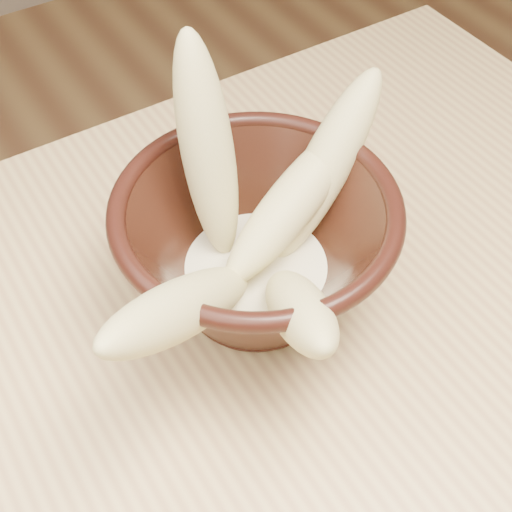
{
  "coord_description": "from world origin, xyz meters",
  "views": [
    {
      "loc": [
        -0.02,
        -0.18,
        1.22
      ],
      "look_at": [
        0.17,
        0.12,
        0.81
      ],
      "focal_mm": 50.0,
      "sensor_mm": 36.0,
      "label": 1
    }
  ],
  "objects": [
    {
      "name": "banana_across",
      "position": [
        0.21,
        0.13,
        0.84
      ],
      "size": [
        0.17,
        0.09,
        0.09
      ],
      "primitive_type": "ellipsoid",
      "rotation": [
        1.27,
        0.0,
        1.9
      ],
      "color": "#CCC478",
      "rests_on": "bowl"
    },
    {
      "name": "banana_right",
      "position": [
        0.25,
        0.14,
        0.85
      ],
      "size": [
        0.15,
        0.09,
        0.14
      ],
      "primitive_type": "ellipsoid",
      "rotation": [
        0.82,
        0.0,
        1.9
      ],
      "color": "#CCC478",
      "rests_on": "bowl"
    },
    {
      "name": "banana_upright",
      "position": [
        0.16,
        0.17,
        0.88
      ],
      "size": [
        0.05,
        0.1,
        0.18
      ],
      "primitive_type": "ellipsoid",
      "rotation": [
        0.32,
        0.0,
        2.98
      ],
      "color": "#CCC478",
      "rests_on": "bowl"
    },
    {
      "name": "bowl",
      "position": [
        0.17,
        0.12,
        0.82
      ],
      "size": [
        0.21,
        0.21,
        0.12
      ],
      "rotation": [
        0.0,
        0.0,
        0.4
      ],
      "color": "black",
      "rests_on": "table"
    },
    {
      "name": "milk_puddle",
      "position": [
        0.17,
        0.12,
        0.79
      ],
      "size": [
        0.12,
        0.12,
        0.02
      ],
      "primitive_type": "cylinder",
      "color": "beige",
      "rests_on": "bowl"
    },
    {
      "name": "banana_front",
      "position": [
        0.16,
        0.04,
        0.83
      ],
      "size": [
        0.09,
        0.15,
        0.11
      ],
      "primitive_type": "ellipsoid",
      "rotation": [
        0.97,
        0.0,
        -0.37
      ],
      "color": "#CCC478",
      "rests_on": "bowl"
    },
    {
      "name": "banana_left",
      "position": [
        0.09,
        0.08,
        0.85
      ],
      "size": [
        0.18,
        0.13,
        0.15
      ],
      "primitive_type": "ellipsoid",
      "rotation": [
        0.95,
        0.0,
        -1.04
      ],
      "color": "#CCC478",
      "rests_on": "bowl"
    }
  ]
}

